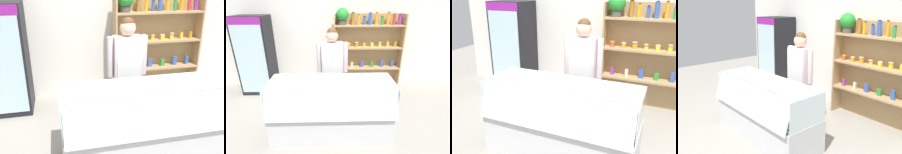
# 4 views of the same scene
# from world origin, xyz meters

# --- Properties ---
(ground_plane) EXTENTS (12.00, 12.00, 0.00)m
(ground_plane) POSITION_xyz_m (0.00, 0.00, 0.00)
(ground_plane) COLOR gray
(back_wall) EXTENTS (6.80, 0.10, 2.70)m
(back_wall) POSITION_xyz_m (0.00, 2.03, 1.35)
(back_wall) COLOR white
(back_wall) RESTS_ON ground
(drinks_fridge) EXTENTS (0.75, 0.66, 1.88)m
(drinks_fridge) POSITION_xyz_m (-1.95, 1.61, 0.94)
(drinks_fridge) COLOR black
(drinks_fridge) RESTS_ON ground
(shelving_unit) EXTENTS (1.71, 0.30, 2.03)m
(shelving_unit) POSITION_xyz_m (0.72, 1.74, 1.18)
(shelving_unit) COLOR tan
(shelving_unit) RESTS_ON ground
(deli_display_case) EXTENTS (2.01, 0.79, 1.01)m
(deli_display_case) POSITION_xyz_m (-0.10, -0.09, 0.31)
(deli_display_case) COLOR silver
(deli_display_case) RESTS_ON ground
(shop_clerk) EXTENTS (0.60, 0.25, 1.73)m
(shop_clerk) POSITION_xyz_m (-0.08, 0.67, 1.03)
(shop_clerk) COLOR #383D51
(shop_clerk) RESTS_ON ground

